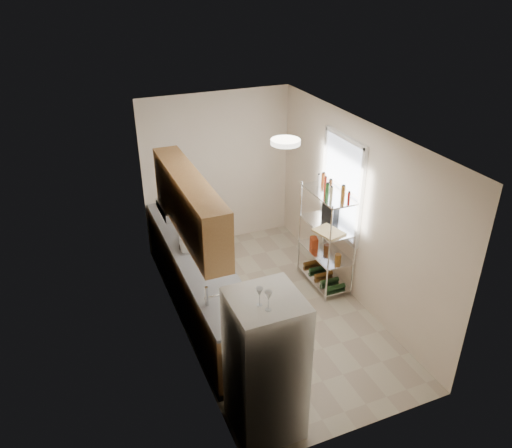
{
  "coord_description": "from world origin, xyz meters",
  "views": [
    {
      "loc": [
        -2.38,
        -5.14,
        4.38
      ],
      "look_at": [
        -0.13,
        0.25,
        1.28
      ],
      "focal_mm": 35.0,
      "sensor_mm": 36.0,
      "label": 1
    }
  ],
  "objects_px": {
    "refrigerator": "(265,366)",
    "frying_pan_large": "(188,247)",
    "cutting_board": "(329,232)",
    "espresso_machine": "(331,209)",
    "rice_cooker": "(189,243)"
  },
  "relations": [
    {
      "from": "frying_pan_large",
      "to": "espresso_machine",
      "type": "bearing_deg",
      "value": -10.84
    },
    {
      "from": "frying_pan_large",
      "to": "cutting_board",
      "type": "bearing_deg",
      "value": -22.8
    },
    {
      "from": "refrigerator",
      "to": "rice_cooker",
      "type": "relative_size",
      "value": 6.58
    },
    {
      "from": "refrigerator",
      "to": "frying_pan_large",
      "type": "relative_size",
      "value": 6.97
    },
    {
      "from": "frying_pan_large",
      "to": "cutting_board",
      "type": "relative_size",
      "value": 0.6
    },
    {
      "from": "refrigerator",
      "to": "rice_cooker",
      "type": "distance_m",
      "value": 2.35
    },
    {
      "from": "cutting_board",
      "to": "espresso_machine",
      "type": "distance_m",
      "value": 0.48
    },
    {
      "from": "refrigerator",
      "to": "frying_pan_large",
      "type": "xyz_separation_m",
      "value": [
        -0.11,
        2.38,
        0.1
      ]
    },
    {
      "from": "refrigerator",
      "to": "cutting_board",
      "type": "xyz_separation_m",
      "value": [
        1.77,
        1.84,
        0.2
      ]
    },
    {
      "from": "espresso_machine",
      "to": "rice_cooker",
      "type": "bearing_deg",
      "value": 172.61
    },
    {
      "from": "rice_cooker",
      "to": "espresso_machine",
      "type": "relative_size",
      "value": 0.88
    },
    {
      "from": "refrigerator",
      "to": "frying_pan_large",
      "type": "distance_m",
      "value": 2.39
    },
    {
      "from": "refrigerator",
      "to": "cutting_board",
      "type": "height_order",
      "value": "refrigerator"
    },
    {
      "from": "rice_cooker",
      "to": "frying_pan_large",
      "type": "xyz_separation_m",
      "value": [
        -0.01,
        0.04,
        -0.08
      ]
    },
    {
      "from": "refrigerator",
      "to": "espresso_machine",
      "type": "xyz_separation_m",
      "value": [
        2.02,
        2.23,
        0.33
      ]
    }
  ]
}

